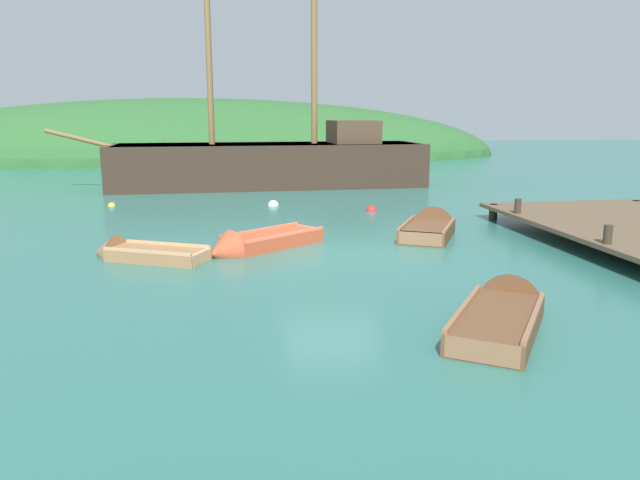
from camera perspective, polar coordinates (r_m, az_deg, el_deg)
ground_plane at (r=15.52m, az=1.15°, el=-1.23°), size 120.00×120.00×0.00m
shore_hill at (r=50.53m, az=-12.05°, el=7.66°), size 51.00×19.77×9.38m
sailing_ship at (r=29.75m, az=-4.56°, el=6.62°), size 17.69×4.37×12.84m
rowboat_near_dock at (r=18.05m, az=10.36°, el=0.90°), size 2.50×3.19×1.23m
rowboat_center at (r=15.99m, az=-5.90°, el=-0.45°), size 3.43×2.94×1.03m
rowboat_outer_right at (r=10.82m, az=16.87°, el=-6.96°), size 2.84×3.41×1.13m
rowboat_outer_left at (r=15.50m, az=-16.60°, el=-1.40°), size 3.14×2.21×0.95m
buoy_yellow at (r=24.71m, az=-19.07°, el=3.05°), size 0.29×0.29×0.29m
buoy_white at (r=23.56m, az=-4.43°, el=3.27°), size 0.42×0.42×0.42m
buoy_red at (r=22.29m, az=4.90°, el=2.76°), size 0.40×0.40×0.40m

